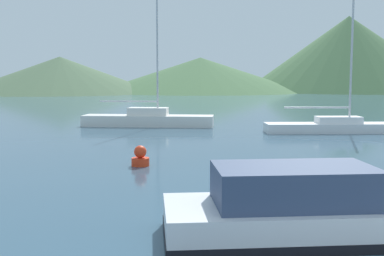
{
  "coord_description": "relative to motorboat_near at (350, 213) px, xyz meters",
  "views": [
    {
      "loc": [
        -3.16,
        -4.44,
        3.22
      ],
      "look_at": [
        0.31,
        14.0,
        1.2
      ],
      "focal_mm": 45.0,
      "sensor_mm": 36.0,
      "label": 1
    }
  ],
  "objects": [
    {
      "name": "hill_east",
      "position": [
        15.64,
        90.92,
        3.11
      ],
      "size": [
        44.01,
        44.01,
        7.14
      ],
      "color": "#476B42",
      "rests_on": "ground_plane"
    },
    {
      "name": "hill_central",
      "position": [
        -12.8,
        89.17,
        3.06
      ],
      "size": [
        38.28,
        38.28,
        7.05
      ],
      "color": "#4C6647",
      "rests_on": "ground_plane"
    },
    {
      "name": "buoy_marker",
      "position": [
        -3.56,
        8.47,
        -0.16
      ],
      "size": [
        0.64,
        0.64,
        0.74
      ],
      "color": "red",
      "rests_on": "ground_plane"
    },
    {
      "name": "hill_far_east",
      "position": [
        48.04,
        88.9,
        7.64
      ],
      "size": [
        44.9,
        44.9,
        16.2
      ],
      "color": "#476B42",
      "rests_on": "ground_plane"
    },
    {
      "name": "motorboat_near",
      "position": [
        0.0,
        0.0,
        0.0
      ],
      "size": [
        7.34,
        2.84,
        2.14
      ],
      "rotation": [
        0.0,
        0.0,
        -0.1
      ],
      "color": "silver",
      "rests_on": "ground_plane"
    },
    {
      "name": "sailboat_inner",
      "position": [
        -1.95,
        22.31,
        0.02
      ],
      "size": [
        8.61,
        3.96,
        8.79
      ],
      "rotation": [
        0.0,
        0.0,
        -0.27
      ],
      "color": "white",
      "rests_on": "ground_plane"
    },
    {
      "name": "sailboat_middle",
      "position": [
        8.47,
        16.73,
        -0.08
      ],
      "size": [
        8.55,
        2.88,
        7.62
      ],
      "rotation": [
        0.0,
        0.0,
        -0.16
      ],
      "color": "white",
      "rests_on": "ground_plane"
    }
  ]
}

